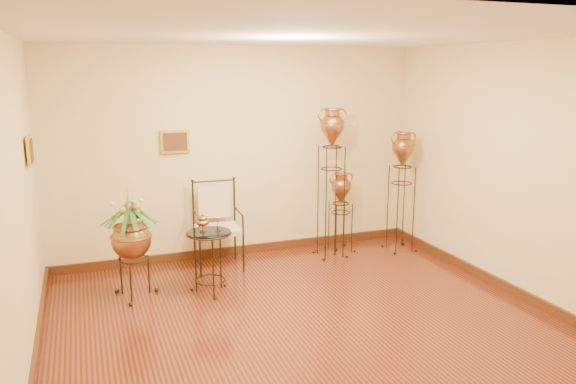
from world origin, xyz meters
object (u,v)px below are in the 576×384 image
object	(u,v)px
amphora_tall	(331,181)
planter_urn	(131,235)
side_table	(210,261)
armchair	(218,226)
amphora_mid	(401,191)

from	to	relation	value
amphora_tall	planter_urn	distance (m)	2.73
planter_urn	side_table	distance (m)	0.91
side_table	planter_urn	bearing A→B (deg)	168.08
amphora_tall	armchair	world-z (taller)	amphora_tall
amphora_mid	side_table	world-z (taller)	amphora_mid
planter_urn	armchair	size ratio (longest dim) A/B	1.16
planter_urn	side_table	xyz separation A→B (m)	(0.83, -0.17, -0.34)
amphora_tall	armchair	distance (m)	1.62
armchair	amphora_mid	bearing A→B (deg)	-0.41
amphora_mid	armchair	xyz separation A→B (m)	(-2.57, 0.16, -0.30)
amphora_mid	armchair	size ratio (longest dim) A/B	1.52
amphora_mid	planter_urn	distance (m)	3.71
side_table	amphora_mid	bearing A→B (deg)	12.06
amphora_tall	planter_urn	xyz separation A→B (m)	(-2.66, -0.54, -0.31)
amphora_tall	side_table	bearing A→B (deg)	-158.68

